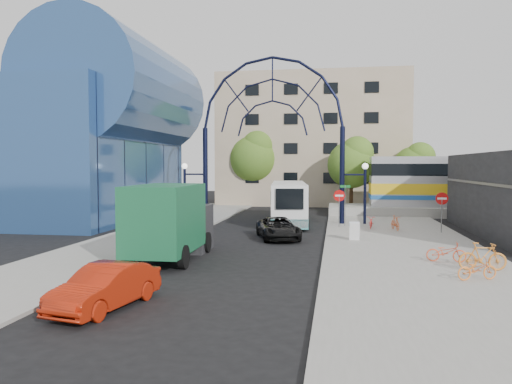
% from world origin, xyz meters
% --- Properties ---
extents(ground, '(120.00, 120.00, 0.00)m').
position_xyz_m(ground, '(0.00, 0.00, 0.00)').
color(ground, black).
rests_on(ground, ground).
extents(sidewalk_east, '(8.00, 56.00, 0.12)m').
position_xyz_m(sidewalk_east, '(8.00, 4.00, 0.06)').
color(sidewalk_east, gray).
rests_on(sidewalk_east, ground).
extents(plaza_west, '(5.00, 50.00, 0.12)m').
position_xyz_m(plaza_west, '(-6.50, 6.00, 0.06)').
color(plaza_west, gray).
rests_on(plaza_west, ground).
extents(gateway_arch, '(13.64, 0.44, 12.10)m').
position_xyz_m(gateway_arch, '(0.00, 14.00, 8.56)').
color(gateway_arch, black).
rests_on(gateway_arch, ground).
extents(stop_sign, '(0.80, 0.07, 2.50)m').
position_xyz_m(stop_sign, '(4.80, 12.00, 1.99)').
color(stop_sign, slate).
rests_on(stop_sign, sidewalk_east).
extents(do_not_enter_sign, '(0.76, 0.07, 2.48)m').
position_xyz_m(do_not_enter_sign, '(11.00, 10.00, 1.98)').
color(do_not_enter_sign, slate).
rests_on(do_not_enter_sign, sidewalk_east).
extents(street_name_sign, '(0.70, 0.70, 2.80)m').
position_xyz_m(street_name_sign, '(5.20, 12.60, 2.13)').
color(street_name_sign, slate).
rests_on(street_name_sign, sidewalk_east).
extents(sandwich_board, '(0.55, 0.61, 0.99)m').
position_xyz_m(sandwich_board, '(5.60, 5.98, 0.74)').
color(sandwich_board, white).
rests_on(sandwich_board, sidewalk_east).
extents(transit_hall, '(16.50, 18.00, 14.50)m').
position_xyz_m(transit_hall, '(-15.30, 15.00, 6.70)').
color(transit_hall, '#294B80').
rests_on(transit_hall, ground).
extents(apartment_block, '(20.00, 12.10, 14.00)m').
position_xyz_m(apartment_block, '(2.00, 34.97, 7.00)').
color(apartment_block, tan).
rests_on(apartment_block, ground).
extents(tree_north_a, '(4.48, 4.48, 7.00)m').
position_xyz_m(tree_north_a, '(6.12, 25.93, 4.61)').
color(tree_north_a, '#382314').
rests_on(tree_north_a, ground).
extents(tree_north_b, '(5.12, 5.12, 8.00)m').
position_xyz_m(tree_north_b, '(-3.88, 29.93, 5.27)').
color(tree_north_b, '#382314').
rests_on(tree_north_b, ground).
extents(tree_north_c, '(4.16, 4.16, 6.50)m').
position_xyz_m(tree_north_c, '(12.12, 27.93, 4.28)').
color(tree_north_c, '#382314').
rests_on(tree_north_c, ground).
extents(city_bus, '(3.50, 11.01, 2.98)m').
position_xyz_m(city_bus, '(1.13, 14.81, 1.56)').
color(city_bus, white).
rests_on(city_bus, ground).
extents(green_truck, '(2.74, 6.78, 3.39)m').
position_xyz_m(green_truck, '(-2.79, -0.33, 1.69)').
color(green_truck, black).
rests_on(green_truck, ground).
extents(black_suv, '(3.28, 4.92, 1.25)m').
position_xyz_m(black_suv, '(1.31, 6.50, 0.63)').
color(black_suv, black).
rests_on(black_suv, ground).
extents(red_sedan, '(2.13, 4.17, 1.31)m').
position_xyz_m(red_sedan, '(-2.11, -8.27, 0.66)').
color(red_sedan, '#AA1F0A').
rests_on(red_sedan, ground).
extents(bike_near_a, '(0.69, 1.57, 0.80)m').
position_xyz_m(bike_near_a, '(6.88, 11.51, 0.52)').
color(bike_near_a, red).
rests_on(bike_near_a, sidewalk_east).
extents(bike_near_b, '(0.74, 1.62, 0.94)m').
position_xyz_m(bike_near_b, '(8.33, 10.73, 0.59)').
color(bike_near_b, '#DB5E2B').
rests_on(bike_near_b, sidewalk_east).
extents(bike_far_a, '(1.67, 0.74, 0.85)m').
position_xyz_m(bike_far_a, '(9.24, 0.22, 0.55)').
color(bike_far_a, '#DF502C').
rests_on(bike_far_a, sidewalk_east).
extents(bike_far_b, '(1.88, 0.64, 1.11)m').
position_xyz_m(bike_far_b, '(10.27, -1.38, 0.67)').
color(bike_far_b, orange).
rests_on(bike_far_b, sidewalk_east).
extents(bike_far_c, '(1.62, 1.01, 0.80)m').
position_xyz_m(bike_far_c, '(9.60, -3.16, 0.52)').
color(bike_far_c, orange).
rests_on(bike_far_c, sidewalk_east).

